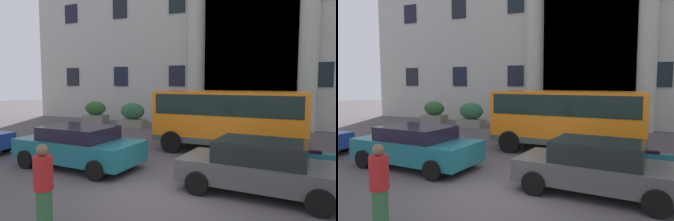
% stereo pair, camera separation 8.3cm
% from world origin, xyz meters
% --- Properties ---
extents(ground_plane, '(80.00, 64.00, 0.12)m').
position_xyz_m(ground_plane, '(0.00, 0.00, -0.06)').
color(ground_plane, '#4E474A').
extents(office_building_facade, '(34.39, 9.80, 15.30)m').
position_xyz_m(office_building_facade, '(0.00, 17.46, 7.64)').
color(office_building_facade, '#ABACA2').
rests_on(office_building_facade, ground_plane).
extents(orange_minibus, '(6.17, 2.92, 2.53)m').
position_xyz_m(orange_minibus, '(0.75, 5.50, 1.53)').
color(orange_minibus, orange).
rests_on(orange_minibus, ground_plane).
extents(hedge_planter_far_west, '(1.75, 0.97, 1.57)m').
position_xyz_m(hedge_planter_far_west, '(-6.58, 10.17, 0.76)').
color(hedge_planter_far_west, gray).
rests_on(hedge_planter_far_west, ground_plane).
extents(hedge_planter_west, '(1.68, 0.93, 1.59)m').
position_xyz_m(hedge_planter_west, '(-9.63, 10.33, 0.77)').
color(hedge_planter_west, slate).
rests_on(hedge_planter_west, ground_plane).
extents(hedge_planter_entrance_left, '(1.90, 0.79, 1.27)m').
position_xyz_m(hedge_planter_entrance_left, '(1.60, 10.31, 0.61)').
color(hedge_planter_entrance_left, slate).
rests_on(hedge_planter_entrance_left, ground_plane).
extents(parked_hatchback_near, '(4.30, 2.23, 1.39)m').
position_xyz_m(parked_hatchback_near, '(2.48, 0.99, 0.71)').
color(parked_hatchback_near, '#494B48').
rests_on(parked_hatchback_near, ground_plane).
extents(parked_sedan_second, '(4.48, 2.31, 1.41)m').
position_xyz_m(parked_sedan_second, '(-3.53, 1.15, 0.73)').
color(parked_sedan_second, '#1B656F').
rests_on(parked_sedan_second, ground_plane).
extents(motorcycle_far_end, '(2.02, 0.58, 0.89)m').
position_xyz_m(motorcycle_far_end, '(3.90, 3.04, 0.46)').
color(motorcycle_far_end, black).
rests_on(motorcycle_far_end, ground_plane).
extents(pedestrian_woman_dark_dress, '(0.36, 0.36, 1.73)m').
position_xyz_m(pedestrian_woman_dark_dress, '(-1.10, -2.83, 0.87)').
color(pedestrian_woman_dark_dress, '#336439').
rests_on(pedestrian_woman_dark_dress, ground_plane).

